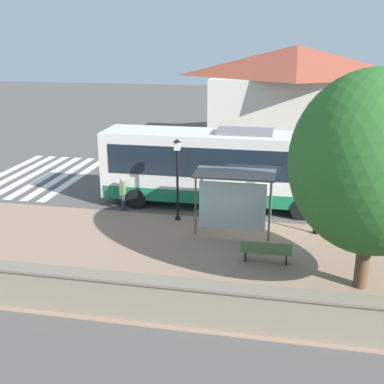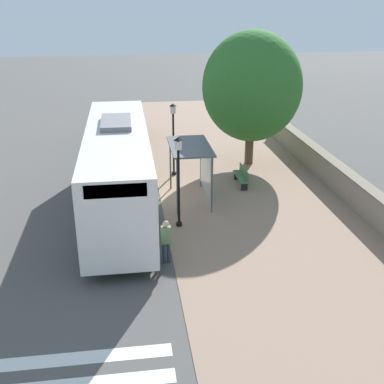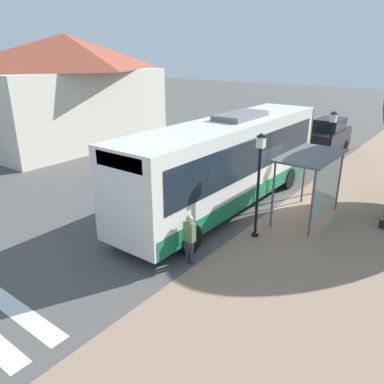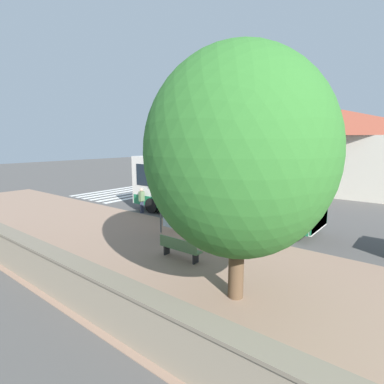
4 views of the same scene
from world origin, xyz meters
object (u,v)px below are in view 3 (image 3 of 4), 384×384
(bus, at_px, (228,161))
(street_lamp_far, at_px, (259,177))
(parked_car_behind_bus, at_px, (328,136))
(pedestrian, at_px, (189,236))
(street_lamp_near, at_px, (330,145))
(bus_shelter, at_px, (315,166))

(bus, relative_size, street_lamp_far, 3.16)
(bus, relative_size, parked_car_behind_bus, 2.66)
(pedestrian, xyz_separation_m, street_lamp_near, (-1.20, -8.98, 1.31))
(parked_car_behind_bus, bearing_deg, bus, 88.30)
(street_lamp_near, xyz_separation_m, street_lamp_far, (0.43, 6.11, -0.01))
(street_lamp_near, bearing_deg, bus, 56.79)
(bus, xyz_separation_m, bus_shelter, (-3.34, -0.79, 0.19))
(bus_shelter, distance_m, street_lamp_near, 3.52)
(bus, relative_size, street_lamp_near, 3.14)
(bus, bearing_deg, pedestrian, 108.62)
(street_lamp_near, bearing_deg, bus_shelter, 99.08)
(bus_shelter, xyz_separation_m, parked_car_behind_bus, (2.99, -11.03, -1.13))
(bus_shelter, bearing_deg, parked_car_behind_bus, -74.81)
(bus, height_order, street_lamp_near, bus)
(pedestrian, relative_size, street_lamp_near, 0.43)
(bus_shelter, relative_size, street_lamp_near, 0.88)
(pedestrian, relative_size, street_lamp_far, 0.43)
(street_lamp_far, bearing_deg, bus, -38.07)
(bus, xyz_separation_m, pedestrian, (-1.59, 4.72, -1.03))
(bus, bearing_deg, bus_shelter, -166.70)
(bus, distance_m, pedestrian, 5.09)
(bus_shelter, xyz_separation_m, street_lamp_far, (0.98, 2.64, 0.07))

